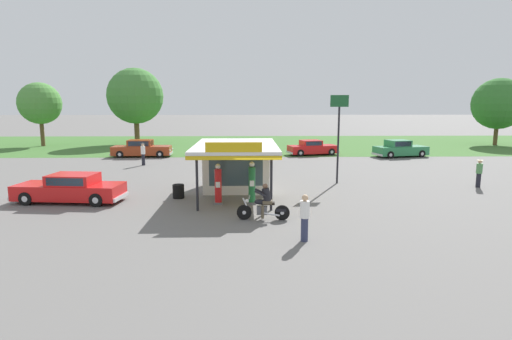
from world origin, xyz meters
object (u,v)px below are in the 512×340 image
object	(u,v)px
roadside_pole_sign	(339,124)
bystander_leaning_by_kiosk	(268,156)
motorcycle_with_rider	(264,205)
bystander_strolling_foreground	(305,217)
gas_pump_offside	(252,184)
featured_classic_sedan	(70,189)
parked_car_back_row_centre_left	(235,148)
parked_car_back_row_left	(400,149)
gas_pump_nearside	(218,186)
spare_tire_stack	(178,191)
bystander_chatting_near_pumps	(479,173)
bystander_standing_back_lot	(143,153)
parked_car_back_row_far_left	(142,149)
parked_car_back_row_far_right	(312,148)

from	to	relation	value
roadside_pole_sign	bystander_leaning_by_kiosk	bearing A→B (deg)	120.37
motorcycle_with_rider	bystander_strolling_foreground	distance (m)	3.06
gas_pump_offside	featured_classic_sedan	world-z (taller)	gas_pump_offside
parked_car_back_row_centre_left	bystander_leaning_by_kiosk	world-z (taller)	bystander_leaning_by_kiosk
parked_car_back_row_left	gas_pump_nearside	bearing A→B (deg)	-131.70
gas_pump_offside	motorcycle_with_rider	size ratio (longest dim) A/B	0.93
gas_pump_offside	featured_classic_sedan	distance (m)	9.14
parked_car_back_row_centre_left	spare_tire_stack	size ratio (longest dim) A/B	6.89
motorcycle_with_rider	bystander_leaning_by_kiosk	bearing A→B (deg)	86.29
featured_classic_sedan	bystander_chatting_near_pumps	xyz separation A→B (m)	(22.53, 3.06, 0.22)
bystander_leaning_by_kiosk	roadside_pole_sign	bearing A→B (deg)	-59.63
gas_pump_offside	bystander_standing_back_lot	size ratio (longest dim) A/B	1.18
parked_car_back_row_far_left	bystander_standing_back_lot	bearing A→B (deg)	-74.66
parked_car_back_row_far_left	parked_car_back_row_far_right	world-z (taller)	parked_car_back_row_far_left
bystander_chatting_near_pumps	spare_tire_stack	world-z (taller)	bystander_chatting_near_pumps
gas_pump_nearside	featured_classic_sedan	bearing A→B (deg)	175.18
gas_pump_nearside	parked_car_back_row_centre_left	distance (m)	18.89
motorcycle_with_rider	roadside_pole_sign	world-z (taller)	roadside_pole_sign
parked_car_back_row_left	bystander_strolling_foreground	xyz separation A→B (m)	(-12.11, -23.04, 0.21)
gas_pump_offside	roadside_pole_sign	distance (m)	7.84
parked_car_back_row_left	bystander_strolling_foreground	distance (m)	26.03
featured_classic_sedan	parked_car_back_row_centre_left	bearing A→B (deg)	66.94
parked_car_back_row_left	parked_car_back_row_far_left	size ratio (longest dim) A/B	0.95
gas_pump_nearside	parked_car_back_row_far_right	xyz separation A→B (m)	(7.70, 19.02, -0.27)
motorcycle_with_rider	bystander_standing_back_lot	distance (m)	17.98
motorcycle_with_rider	parked_car_back_row_far_left	size ratio (longest dim) A/B	0.41
motorcycle_with_rider	bystander_leaning_by_kiosk	xyz separation A→B (m)	(0.95, 14.59, 0.23)
parked_car_back_row_centre_left	spare_tire_stack	world-z (taller)	parked_car_back_row_centre_left
motorcycle_with_rider	spare_tire_stack	world-z (taller)	motorcycle_with_rider
parked_car_back_row_far_left	bystander_chatting_near_pumps	size ratio (longest dim) A/B	3.36
gas_pump_nearside	bystander_standing_back_lot	size ratio (longest dim) A/B	1.13
bystander_strolling_foreground	roadside_pole_sign	xyz separation A→B (m)	(3.53, 10.65, 2.72)
parked_car_back_row_left	spare_tire_stack	world-z (taller)	parked_car_back_row_left
bystander_leaning_by_kiosk	parked_car_back_row_far_left	bearing A→B (deg)	150.99
parked_car_back_row_left	spare_tire_stack	distance (m)	24.00
bystander_leaning_by_kiosk	featured_classic_sedan	bearing A→B (deg)	-133.38
parked_car_back_row_centre_left	motorcycle_with_rider	bearing A→B (deg)	-85.22
parked_car_back_row_left	bystander_chatting_near_pumps	distance (m)	13.80
bystander_leaning_by_kiosk	bystander_standing_back_lot	size ratio (longest dim) A/B	0.93
featured_classic_sedan	bystander_strolling_foreground	size ratio (longest dim) A/B	3.23
parked_car_back_row_far_left	spare_tire_stack	bearing A→B (deg)	-69.99
bystander_chatting_near_pumps	parked_car_back_row_far_right	bearing A→B (deg)	115.67
parked_car_back_row_far_right	gas_pump_offside	bearing A→B (deg)	-107.64
parked_car_back_row_centre_left	bystander_standing_back_lot	xyz separation A→B (m)	(-7.13, -6.12, 0.25)
parked_car_back_row_centre_left	bystander_chatting_near_pumps	size ratio (longest dim) A/B	3.03
gas_pump_nearside	bystander_chatting_near_pumps	xyz separation A→B (m)	(15.07, 3.69, -0.04)
motorcycle_with_rider	bystander_chatting_near_pumps	xyz separation A→B (m)	(12.94, 6.50, 0.22)
featured_classic_sedan	parked_car_back_row_far_right	bearing A→B (deg)	50.50
bystander_strolling_foreground	parked_car_back_row_left	bearing A→B (deg)	62.28
parked_car_back_row_left	spare_tire_stack	size ratio (longest dim) A/B	7.27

